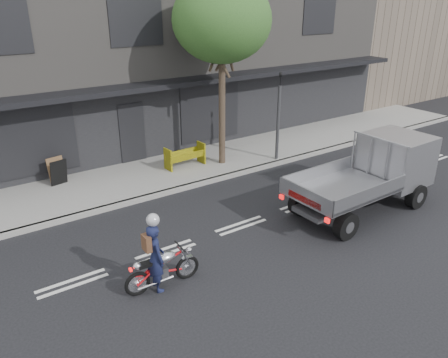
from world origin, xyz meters
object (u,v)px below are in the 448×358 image
street_tree (222,21)px  flatbed_ute (386,164)px  construction_barrier (188,157)px  sandwich_board (59,173)px  traffic_light_pole (278,121)px  motorcycle (163,268)px  rider (156,258)px

street_tree → flatbed_ute: size_ratio=1.40×
construction_barrier → sandwich_board: (-4.35, 1.10, 0.02)m
flatbed_ute → traffic_light_pole: bearing=94.3°
traffic_light_pole → flatbed_ute: (0.42, -4.60, -0.38)m
flatbed_ute → motorcycle: bearing=179.2°
flatbed_ute → construction_barrier: size_ratio=3.18×
motorcycle → rider: size_ratio=1.12×
rider → flatbed_ute: 7.89m
motorcycle → traffic_light_pole: bearing=35.5°
rider → sandwich_board: rider is taller
street_tree → sandwich_board: bearing=167.1°
street_tree → sandwich_board: (-5.72, 1.32, -4.68)m
rider → flatbed_ute: bearing=-86.7°
street_tree → sandwich_board: size_ratio=7.51×
street_tree → motorcycle: bearing=-134.2°
street_tree → construction_barrier: size_ratio=4.44×
sandwich_board → flatbed_ute: bearing=-50.7°
motorcycle → construction_barrier: size_ratio=1.19×
street_tree → flatbed_ute: bearing=-66.1°
construction_barrier → sandwich_board: 4.49m
motorcycle → sandwich_board: sandwich_board is taller
flatbed_ute → construction_barrier: (-3.79, 5.67, -0.69)m
rider → sandwich_board: bearing=5.5°
traffic_light_pole → motorcycle: traffic_light_pole is taller
rider → flatbed_ute: (7.88, 0.01, 0.47)m
street_tree → rider: (-5.46, -5.46, -4.48)m
sandwich_board → rider: bearing=-98.8°
construction_barrier → traffic_light_pole: bearing=-17.6°
flatbed_ute → street_tree: bearing=113.0°
traffic_light_pole → sandwich_board: size_ratio=3.90×
traffic_light_pole → rider: (-7.46, -4.61, -0.85)m
street_tree → flatbed_ute: street_tree is taller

